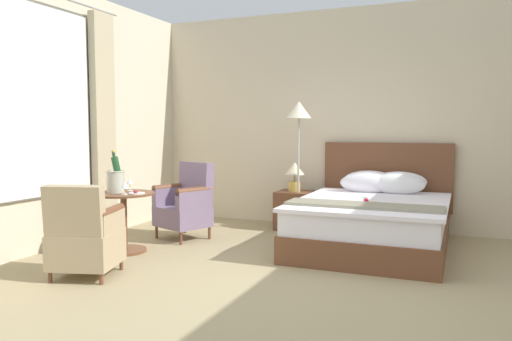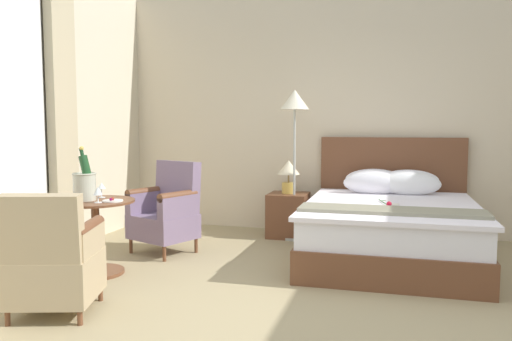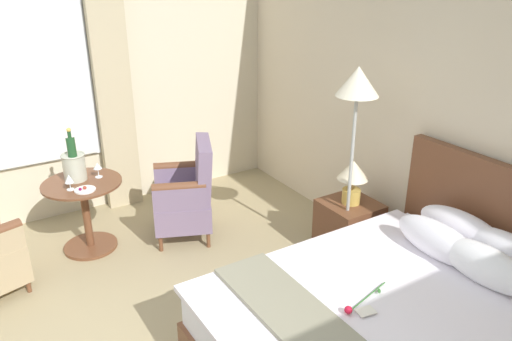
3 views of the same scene
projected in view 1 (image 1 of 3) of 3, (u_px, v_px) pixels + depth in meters
The scene contains 14 objects.
ground_plane at pixel (310, 291), 4.22m from camera, with size 7.78×7.78×0.00m, color tan.
wall_headboard_side at pixel (372, 119), 6.80m from camera, with size 6.40×0.12×3.02m.
wall_window_side at pixel (24, 116), 5.31m from camera, with size 0.27×5.88×3.02m.
bed at pixel (374, 218), 5.78m from camera, with size 1.68×2.20×1.19m.
nightstand at pixel (294, 210), 6.84m from camera, with size 0.49×0.46×0.52m.
bedside_lamp at pixel (295, 172), 6.80m from camera, with size 0.27×0.27×0.40m.
floor_lamp_brass at pixel (299, 122), 6.61m from camera, with size 0.34×0.34×1.74m.
side_table_round at pixel (124, 218), 5.56m from camera, with size 0.70×0.70×0.67m.
champagne_bucket at pixel (116, 179), 5.53m from camera, with size 0.21×0.21×0.48m.
wine_glass_near_bucket at pixel (125, 186), 5.37m from camera, with size 0.08×0.08×0.14m.
wine_glass_near_edge at pixel (130, 182), 5.69m from camera, with size 0.08×0.08×0.14m.
snack_plate at pixel (137, 193), 5.44m from camera, with size 0.18×0.18×0.04m.
armchair_by_window at pixel (186, 204), 6.26m from camera, with size 0.75×0.73×0.96m.
armchair_facing_bed at pixel (84, 237), 4.59m from camera, with size 0.69×0.70×0.88m.
Camera 1 is at (1.16, -3.98, 1.37)m, focal length 35.00 mm.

